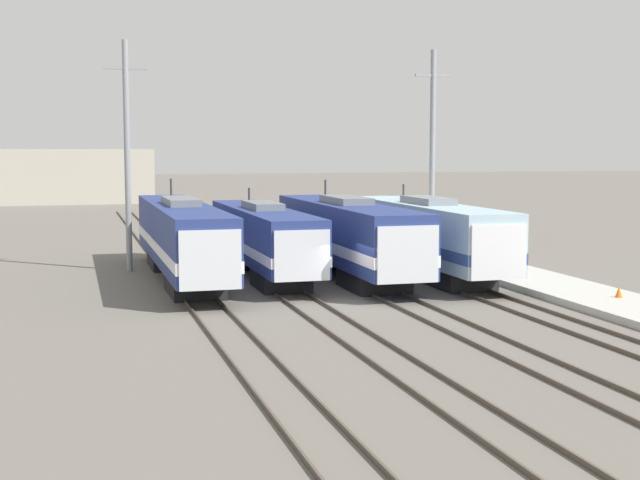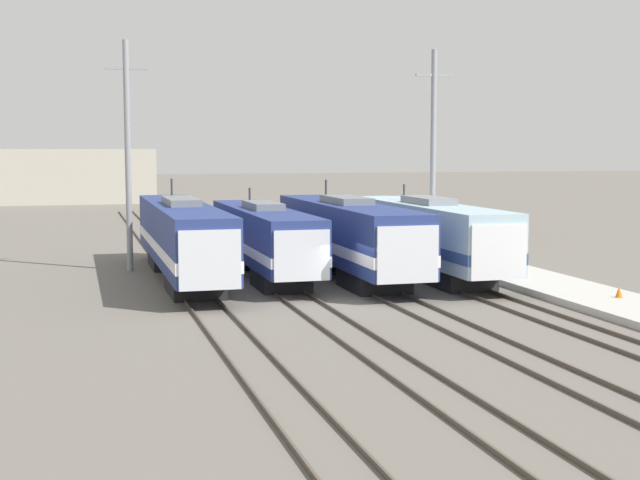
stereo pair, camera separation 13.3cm
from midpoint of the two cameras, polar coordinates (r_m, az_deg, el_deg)
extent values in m
plane|color=#666059|center=(39.00, 1.99, -4.04)|extent=(400.00, 400.00, 0.00)
cube|color=#4C4238|center=(37.48, -8.36, -4.39)|extent=(0.07, 120.00, 0.15)
cube|color=#4C4238|center=(37.69, -6.19, -4.30)|extent=(0.07, 120.00, 0.15)
cube|color=#4C4238|center=(38.23, -2.06, -4.13)|extent=(0.07, 120.00, 0.15)
cube|color=#4C4238|center=(38.59, 0.01, -4.03)|extent=(0.07, 120.00, 0.15)
cube|color=#4C4238|center=(39.42, 3.92, -3.83)|extent=(0.07, 120.00, 0.15)
cube|color=#4C4238|center=(39.92, 5.86, -3.73)|extent=(0.07, 120.00, 0.15)
cube|color=#4C4238|center=(41.01, 9.49, -3.52)|extent=(0.07, 120.00, 0.15)
cube|color=#4C4238|center=(41.64, 11.28, -3.41)|extent=(0.07, 120.00, 0.15)
cube|color=black|center=(41.59, -8.13, -2.81)|extent=(2.37, 4.32, 0.95)
cube|color=black|center=(51.25, -9.58, -1.20)|extent=(2.37, 4.32, 0.95)
cube|color=navy|center=(46.19, -8.97, 0.45)|extent=(2.78, 19.64, 2.91)
cube|color=silver|center=(46.25, -8.95, -0.26)|extent=(2.82, 19.68, 0.52)
cube|color=silver|center=(37.56, -7.39, -1.09)|extent=(2.56, 2.29, 2.47)
cube|color=black|center=(36.45, -7.16, -0.44)|extent=(2.18, 0.08, 0.69)
cube|color=slate|center=(46.07, -9.00, 2.47)|extent=(1.53, 4.91, 0.35)
cylinder|color=#38383D|center=(50.33, -9.58, 3.22)|extent=(0.12, 0.12, 1.19)
cube|color=black|center=(42.88, -2.63, -2.49)|extent=(2.31, 3.60, 0.95)
cube|color=black|center=(50.80, -4.71, -1.20)|extent=(2.31, 3.60, 0.95)
cube|color=navy|center=(46.63, -3.77, 0.39)|extent=(2.72, 16.34, 2.64)
cube|color=silver|center=(46.68, -3.77, -0.25)|extent=(2.76, 16.38, 0.47)
cube|color=silver|center=(39.84, -1.68, -0.82)|extent=(2.50, 2.49, 2.24)
cube|color=black|center=(38.66, -1.26, -0.29)|extent=(2.13, 0.08, 0.63)
cube|color=slate|center=(46.51, -3.78, 2.23)|extent=(1.50, 4.09, 0.35)
cylinder|color=#38383D|center=(50.01, -4.64, 2.81)|extent=(0.12, 0.12, 0.94)
cube|color=black|center=(42.65, 3.35, -2.54)|extent=(2.58, 3.91, 0.95)
cube|color=black|center=(51.05, 0.11, -1.14)|extent=(2.58, 3.91, 0.95)
cube|color=navy|center=(46.61, 1.59, 0.58)|extent=(3.03, 17.75, 2.92)
cube|color=silver|center=(46.67, 1.59, -0.14)|extent=(3.07, 17.79, 0.53)
cube|color=silver|center=(39.16, 5.04, -0.78)|extent=(2.79, 2.08, 2.48)
cube|color=black|center=(38.22, 5.55, -0.12)|extent=(2.37, 0.08, 0.69)
cube|color=slate|center=(46.49, 1.60, 2.58)|extent=(1.67, 4.44, 0.35)
cylinder|color=#38383D|center=(50.21, 0.27, 3.26)|extent=(0.12, 0.12, 1.10)
cube|color=#232326|center=(43.73, 8.81, -2.39)|extent=(2.45, 3.57, 0.95)
cube|color=#232326|center=(51.15, 5.05, -1.15)|extent=(2.45, 3.57, 0.95)
cube|color=#9EBCCC|center=(47.20, 6.81, 0.58)|extent=(2.88, 16.21, 2.88)
cube|color=navy|center=(47.25, 6.81, -0.12)|extent=(2.92, 16.25, 0.52)
cube|color=silver|center=(40.88, 10.56, -0.60)|extent=(2.65, 2.41, 2.45)
cube|color=black|center=(39.82, 11.29, 0.00)|extent=(2.26, 0.08, 0.69)
cube|color=gray|center=(47.08, 6.84, 2.54)|extent=(1.59, 4.05, 0.35)
cylinder|color=#38383D|center=(50.37, 5.29, 3.08)|extent=(0.12, 0.12, 0.89)
cylinder|color=gray|center=(49.76, -12.31, 5.23)|extent=(0.33, 0.33, 12.53)
cube|color=gray|center=(49.94, -12.43, 10.70)|extent=(2.29, 0.16, 0.16)
cylinder|color=gray|center=(53.86, 7.13, 5.36)|extent=(0.33, 0.33, 12.53)
cube|color=gray|center=(54.03, 7.19, 10.41)|extent=(2.29, 0.16, 0.16)
cube|color=#B7B5AD|center=(43.26, 15.31, -3.05)|extent=(4.00, 120.00, 0.31)
cone|color=orange|center=(40.60, 18.50, -3.17)|extent=(0.33, 0.33, 0.48)
cube|color=#B2AD9E|center=(117.87, -16.58, 3.98)|extent=(23.34, 15.62, 6.63)
camera|label=1|loc=(0.07, -90.09, -0.01)|focal=50.00mm
camera|label=2|loc=(0.07, 89.91, 0.01)|focal=50.00mm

